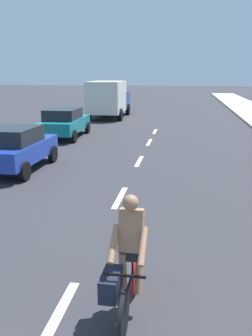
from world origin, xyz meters
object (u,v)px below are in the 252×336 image
object	(u,v)px
cyclist	(126,262)
parked_car_blue	(17,147)
delivery_truck	(109,98)
parked_car_teal	(64,122)

from	to	relation	value
cyclist	parked_car_blue	bearing A→B (deg)	-54.09
parked_car_blue	delivery_truck	size ratio (longest dim) A/B	0.61
parked_car_blue	delivery_truck	world-z (taller)	delivery_truck
parked_car_blue	parked_car_teal	size ratio (longest dim) A/B	0.87
cyclist	delivery_truck	world-z (taller)	delivery_truck
parked_car_blue	delivery_truck	distance (m)	15.93
parked_car_blue	delivery_truck	bearing A→B (deg)	89.95
parked_car_blue	parked_car_teal	distance (m)	6.81
cyclist	parked_car_blue	size ratio (longest dim) A/B	0.48
parked_car_blue	parked_car_teal	bearing A→B (deg)	94.60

